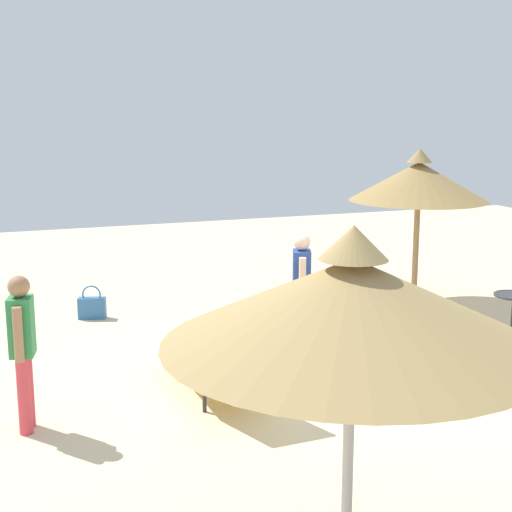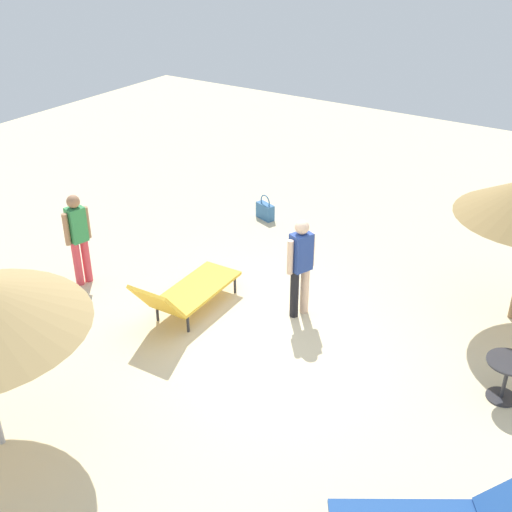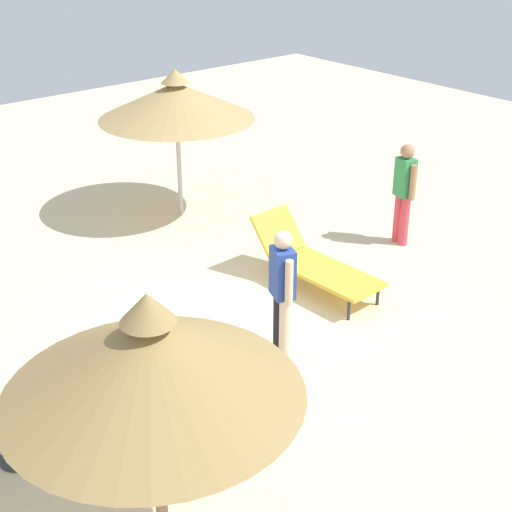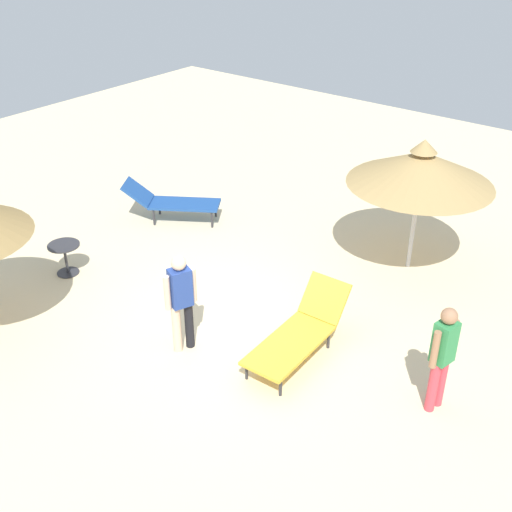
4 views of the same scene
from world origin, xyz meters
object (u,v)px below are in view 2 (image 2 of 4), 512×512
Objects in this scene: lounge_chair_near_left at (186,292)px; side_table_round at (507,373)px; person_standing_front at (301,262)px; handbag at (265,210)px; person_standing_edge at (78,235)px.

lounge_chair_near_left reaches higher than side_table_round.
person_standing_front is 3.08× the size of handbag.
person_standing_front is (3.43, 1.13, 0.02)m from person_standing_edge.
person_standing_front is (1.41, 0.95, 0.50)m from lounge_chair_near_left.
side_table_round is (4.50, 0.69, -0.00)m from lounge_chair_near_left.
side_table_round is at bearing -28.06° from handbag.
person_standing_edge is 3.61m from person_standing_front.
lounge_chair_near_left is at bearing -76.43° from handbag.
person_standing_edge reaches higher than lounge_chair_near_left.
person_standing_edge is at bearing -161.78° from person_standing_front.
person_standing_edge reaches higher than handbag.
person_standing_edge is 3.06× the size of handbag.
handbag is (-2.26, 2.60, -0.72)m from person_standing_front.
person_standing_front reaches higher than person_standing_edge.
handbag is 6.08m from side_table_round.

